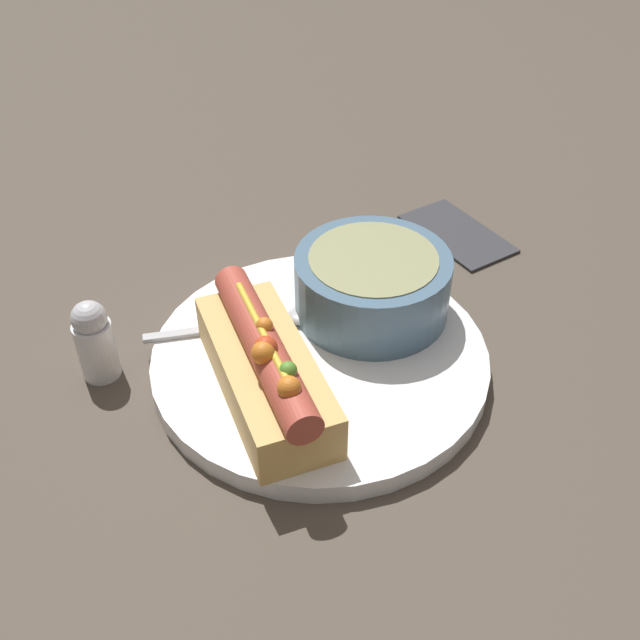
{
  "coord_description": "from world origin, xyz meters",
  "views": [
    {
      "loc": [
        0.3,
        -0.29,
        0.4
      ],
      "look_at": [
        0.0,
        0.0,
        0.05
      ],
      "focal_mm": 42.0,
      "sensor_mm": 36.0,
      "label": 1
    }
  ],
  "objects": [
    {
      "name": "ground_plane",
      "position": [
        0.0,
        0.0,
        0.0
      ],
      "size": [
        4.0,
        4.0,
        0.0
      ],
      "primitive_type": "plane",
      "color": "#4C4238"
    },
    {
      "name": "salt_shaker",
      "position": [
        -0.11,
        -0.12,
        0.03
      ],
      "size": [
        0.03,
        0.03,
        0.07
      ],
      "color": "silver",
      "rests_on": "ground_plane"
    },
    {
      "name": "napkin",
      "position": [
        -0.04,
        0.22,
        0.0
      ],
      "size": [
        0.12,
        0.08,
        0.01
      ],
      "rotation": [
        0.0,
        0.0,
        -0.19
      ],
      "color": "#333338",
      "rests_on": "ground_plane"
    },
    {
      "name": "dinner_plate",
      "position": [
        0.0,
        0.0,
        0.01
      ],
      "size": [
        0.25,
        0.25,
        0.02
      ],
      "color": "white",
      "rests_on": "ground_plane"
    },
    {
      "name": "spoon",
      "position": [
        -0.05,
        0.0,
        0.02
      ],
      "size": [
        0.09,
        0.13,
        0.01
      ],
      "rotation": [
        0.0,
        0.0,
        1.01
      ],
      "color": "#B7B7BC",
      "rests_on": "dinner_plate"
    },
    {
      "name": "soup_bowl",
      "position": [
        -0.01,
        0.06,
        0.04
      ],
      "size": [
        0.12,
        0.12,
        0.05
      ],
      "color": "slate",
      "rests_on": "dinner_plate"
    },
    {
      "name": "hot_dog",
      "position": [
        0.01,
        -0.06,
        0.04
      ],
      "size": [
        0.16,
        0.11,
        0.06
      ],
      "rotation": [
        0.0,
        0.0,
        -0.39
      ],
      "color": "#DBAD60",
      "rests_on": "dinner_plate"
    }
  ]
}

